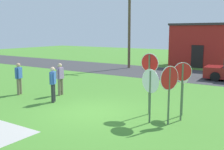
{
  "coord_description": "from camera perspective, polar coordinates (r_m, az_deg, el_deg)",
  "views": [
    {
      "loc": [
        6.77,
        -8.67,
        3.32
      ],
      "look_at": [
        -0.22,
        1.91,
        1.3
      ],
      "focal_mm": 43.71,
      "sensor_mm": 36.0,
      "label": 1
    }
  ],
  "objects": [
    {
      "name": "street_asphalt",
      "position": [
        21.86,
        15.02,
        0.02
      ],
      "size": [
        60.0,
        6.4,
        0.01
      ],
      "primitive_type": "cube",
      "color": "#38383A",
      "rests_on": "ground"
    },
    {
      "name": "stop_sign_low_front",
      "position": [
        11.05,
        14.61,
        -1.6
      ],
      "size": [
        0.58,
        0.38,
        1.98
      ],
      "color": "#51664C",
      "rests_on": "ground"
    },
    {
      "name": "stop_sign_rear_right",
      "position": [
        10.41,
        14.47,
        -1.28
      ],
      "size": [
        0.57,
        0.46,
        2.22
      ],
      "color": "#51664C",
      "rests_on": "ground"
    },
    {
      "name": "ground_plane",
      "position": [
        11.49,
        -4.36,
        -7.77
      ],
      "size": [
        80.0,
        80.0,
        0.0
      ],
      "primitive_type": "plane",
      "color": "#47842D"
    },
    {
      "name": "person_near_signs",
      "position": [
        15.25,
        -18.91,
        -0.38
      ],
      "size": [
        0.33,
        0.54,
        1.69
      ],
      "color": "#7A6B56",
      "rests_on": "ground"
    },
    {
      "name": "person_in_dark_shirt",
      "position": [
        13.16,
        -12.25,
        -1.53
      ],
      "size": [
        0.37,
        0.5,
        1.69
      ],
      "color": "#2D2D33",
      "rests_on": "ground"
    },
    {
      "name": "stop_sign_leaning_left",
      "position": [
        10.92,
        7.84,
        0.44
      ],
      "size": [
        0.77,
        0.14,
        2.49
      ],
      "color": "#51664C",
      "rests_on": "ground"
    },
    {
      "name": "building_background",
      "position": [
        28.05,
        18.58,
        6.01
      ],
      "size": [
        5.82,
        3.98,
        4.1
      ],
      "color": "#B2231E",
      "rests_on": "ground"
    },
    {
      "name": "person_with_sunhat",
      "position": [
        14.56,
        -10.78,
        -0.47
      ],
      "size": [
        0.25,
        0.57,
        1.69
      ],
      "color": "#7A6B56",
      "rests_on": "ground"
    },
    {
      "name": "utility_pole",
      "position": [
        25.13,
        3.64,
        10.9
      ],
      "size": [
        1.8,
        0.24,
        7.91
      ],
      "color": "brown",
      "rests_on": "ground"
    },
    {
      "name": "stop_sign_leaning_right",
      "position": [
        9.86,
        11.89,
        -1.97
      ],
      "size": [
        0.35,
        0.81,
        2.14
      ],
      "color": "#51664C",
      "rests_on": "ground"
    },
    {
      "name": "stop_sign_center_cluster",
      "position": [
        9.94,
        8.01,
        -2.37
      ],
      "size": [
        0.82,
        0.33,
        2.01
      ],
      "color": "#51664C",
      "rests_on": "ground"
    }
  ]
}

